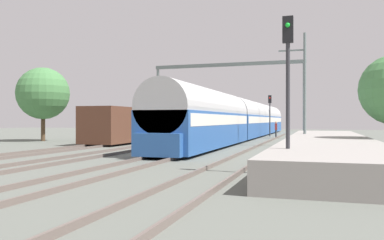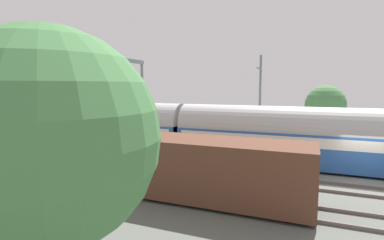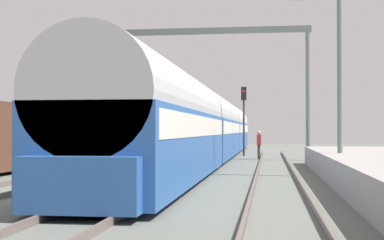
{
  "view_description": "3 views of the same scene",
  "coord_description": "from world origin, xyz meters",
  "px_view_note": "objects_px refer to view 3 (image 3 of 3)",
  "views": [
    {
      "loc": [
        9.07,
        -21.64,
        1.88
      ],
      "look_at": [
        1.94,
        0.81,
        1.88
      ],
      "focal_mm": 37.05,
      "sensor_mm": 36.0,
      "label": 1
    },
    {
      "loc": [
        -18.64,
        2.82,
        5.31
      ],
      "look_at": [
        1.59,
        11.0,
        2.82
      ],
      "focal_mm": 27.96,
      "sensor_mm": 36.0,
      "label": 2
    },
    {
      "loc": [
        5.55,
        -15.23,
        1.76
      ],
      "look_at": [
        0.97,
        19.19,
        2.37
      ],
      "focal_mm": 54.19,
      "sensor_mm": 36.0,
      "label": 3
    }
  ],
  "objects_px": {
    "freight_car": "(9,137)",
    "person_crossing": "(259,142)",
    "railway_signal_far": "(244,111)",
    "passenger_train": "(209,127)",
    "catenary_gantry": "(176,62)"
  },
  "relations": [
    {
      "from": "freight_car",
      "to": "person_crossing",
      "type": "distance_m",
      "value": 15.57
    },
    {
      "from": "person_crossing",
      "to": "railway_signal_far",
      "type": "distance_m",
      "value": 4.61
    },
    {
      "from": "passenger_train",
      "to": "person_crossing",
      "type": "height_order",
      "value": "passenger_train"
    },
    {
      "from": "passenger_train",
      "to": "freight_car",
      "type": "height_order",
      "value": "passenger_train"
    },
    {
      "from": "person_crossing",
      "to": "catenary_gantry",
      "type": "height_order",
      "value": "catenary_gantry"
    },
    {
      "from": "passenger_train",
      "to": "catenary_gantry",
      "type": "bearing_deg",
      "value": -152.69
    },
    {
      "from": "freight_car",
      "to": "person_crossing",
      "type": "bearing_deg",
      "value": 46.3
    },
    {
      "from": "passenger_train",
      "to": "freight_car",
      "type": "relative_size",
      "value": 3.78
    },
    {
      "from": "passenger_train",
      "to": "catenary_gantry",
      "type": "xyz_separation_m",
      "value": [
        -1.94,
        -1.0,
        3.9
      ]
    },
    {
      "from": "person_crossing",
      "to": "freight_car",
      "type": "bearing_deg",
      "value": -49.42
    },
    {
      "from": "railway_signal_far",
      "to": "catenary_gantry",
      "type": "relative_size",
      "value": 0.29
    },
    {
      "from": "passenger_train",
      "to": "railway_signal_far",
      "type": "bearing_deg",
      "value": 65.65
    },
    {
      "from": "passenger_train",
      "to": "catenary_gantry",
      "type": "relative_size",
      "value": 3.07
    },
    {
      "from": "railway_signal_far",
      "to": "person_crossing",
      "type": "bearing_deg",
      "value": -74.81
    },
    {
      "from": "person_crossing",
      "to": "railway_signal_far",
      "type": "xyz_separation_m",
      "value": [
        -1.09,
        4.0,
        2.01
      ]
    }
  ]
}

